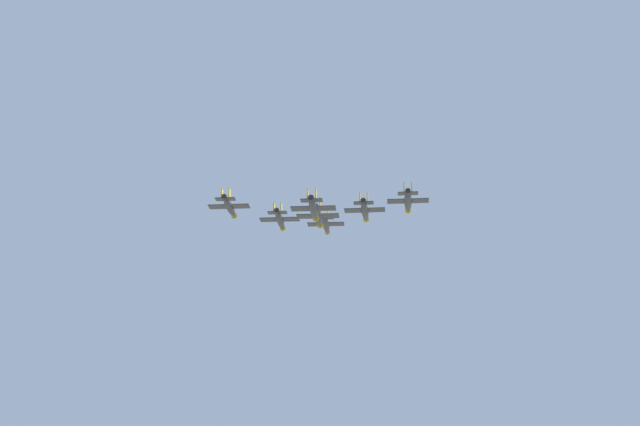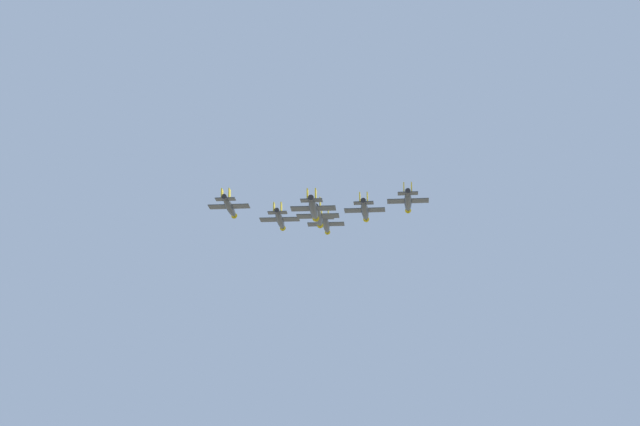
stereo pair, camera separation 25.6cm
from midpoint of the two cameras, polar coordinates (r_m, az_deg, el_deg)
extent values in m
ellipsoid|color=#2D3338|center=(302.08, 0.37, -0.67)|extent=(15.61, 2.98, 2.00)
cone|color=gold|center=(310.32, 0.46, -1.15)|extent=(2.10, 1.82, 1.70)
ellipsoid|color=#334751|center=(305.56, 0.41, -0.73)|extent=(2.75, 1.66, 1.16)
cube|color=#2D3338|center=(301.31, 0.37, -0.64)|extent=(4.25, 11.29, 0.20)
cube|color=gold|center=(301.64, -0.58, -0.65)|extent=(3.24, 0.98, 0.24)
cube|color=gold|center=(301.10, 1.31, -0.61)|extent=(3.24, 0.98, 0.24)
cube|color=#2D3338|center=(295.89, 0.30, -0.28)|extent=(2.77, 5.47, 0.20)
cube|color=gold|center=(296.69, 0.11, -0.04)|extent=(2.23, 0.41, 2.88)
cube|color=gold|center=(296.58, 0.50, -0.03)|extent=(2.23, 0.41, 2.88)
cylinder|color=black|center=(294.29, 0.28, -0.18)|extent=(1.20, 1.46, 1.40)
ellipsoid|color=#2D3338|center=(288.69, -2.27, -0.40)|extent=(16.07, 3.15, 2.05)
cone|color=gold|center=(297.11, -2.09, -0.93)|extent=(2.17, 1.88, 1.74)
ellipsoid|color=#334751|center=(292.25, -2.19, -0.47)|extent=(2.84, 1.73, 1.20)
cube|color=#2D3338|center=(287.90, -2.28, -0.37)|extent=(4.43, 11.63, 0.21)
cube|color=gold|center=(288.50, -3.30, -0.38)|extent=(3.33, 1.02, 0.25)
cube|color=gold|center=(287.43, -1.27, -0.34)|extent=(3.33, 1.02, 0.25)
cube|color=#2D3338|center=(282.36, -2.41, 0.02)|extent=(2.88, 5.63, 0.21)
cube|color=gold|center=(283.24, -2.61, 0.28)|extent=(2.29, 0.43, 2.96)
cube|color=gold|center=(283.02, -2.19, 0.29)|extent=(2.29, 0.43, 2.96)
cylinder|color=black|center=(280.73, -2.45, 0.13)|extent=(1.24, 1.51, 1.44)
ellipsoid|color=#2D3338|center=(287.54, 2.60, 0.13)|extent=(16.46, 3.60, 2.10)
cone|color=gold|center=(296.18, 2.68, -0.42)|extent=(2.26, 1.97, 1.79)
ellipsoid|color=#334751|center=(291.19, 2.63, 0.06)|extent=(2.93, 1.83, 1.23)
cube|color=#2D3338|center=(286.73, 2.59, 0.16)|extent=(4.80, 11.97, 0.21)
cube|color=gold|center=(287.01, 1.54, 0.14)|extent=(3.42, 1.12, 0.25)
cube|color=gold|center=(286.57, 3.64, 0.20)|extent=(3.42, 1.12, 0.25)
cube|color=#2D3338|center=(281.04, 2.53, 0.57)|extent=(3.07, 5.82, 0.21)
cube|color=gold|center=(281.89, 2.31, 0.84)|extent=(2.35, 0.49, 3.03)
cube|color=gold|center=(281.80, 2.74, 0.85)|extent=(2.35, 0.49, 3.03)
cylinder|color=black|center=(279.37, 2.51, 0.69)|extent=(1.30, 1.57, 1.47)
ellipsoid|color=#2D3338|center=(276.69, -5.15, 0.34)|extent=(15.91, 3.35, 2.03)
cone|color=gold|center=(284.92, -4.85, -0.22)|extent=(2.17, 1.89, 1.73)
ellipsoid|color=#334751|center=(280.18, -5.02, 0.26)|extent=(2.83, 1.75, 1.18)
cube|color=#2D3338|center=(275.92, -5.17, 0.37)|extent=(4.55, 11.55, 0.20)
cube|color=gold|center=(276.84, -6.21, 0.35)|extent=(3.30, 1.06, 0.24)
cube|color=gold|center=(275.13, -4.13, 0.41)|extent=(3.30, 1.06, 0.24)
cube|color=#2D3338|center=(270.52, -5.38, 0.79)|extent=(2.93, 5.61, 0.20)
cube|color=gold|center=(271.47, -5.57, 1.06)|extent=(2.27, 0.46, 2.93)
cube|color=gold|center=(271.12, -5.15, 1.07)|extent=(2.27, 0.46, 2.93)
cylinder|color=black|center=(268.93, -5.45, 0.91)|extent=(1.24, 1.51, 1.42)
ellipsoid|color=#2D3338|center=(272.94, 5.06, 0.66)|extent=(15.85, 3.41, 2.02)
cone|color=gold|center=(281.25, 5.07, 0.08)|extent=(2.17, 1.89, 1.72)
ellipsoid|color=#334751|center=(276.46, 5.06, 0.58)|extent=(2.82, 1.75, 1.18)
cube|color=#2D3338|center=(272.16, 5.06, 0.69)|extent=(4.58, 11.51, 0.20)
cube|color=gold|center=(272.20, 3.99, 0.67)|extent=(3.29, 1.07, 0.24)
cube|color=gold|center=(272.25, 6.12, 0.73)|extent=(3.29, 1.07, 0.24)
cube|color=#2D3338|center=(266.70, 5.05, 1.12)|extent=(2.94, 5.59, 0.20)
cube|color=gold|center=(267.48, 4.83, 1.39)|extent=(2.26, 0.47, 2.92)
cube|color=gold|center=(267.49, 5.26, 1.40)|extent=(2.26, 0.47, 2.92)
cylinder|color=black|center=(265.09, 5.05, 1.24)|extent=(1.24, 1.51, 1.42)
ellipsoid|color=#2D3338|center=(272.60, -0.08, -0.20)|extent=(16.26, 3.28, 2.08)
cone|color=gold|center=(281.14, 0.06, -0.77)|extent=(2.20, 1.92, 1.77)
ellipsoid|color=#334751|center=(276.21, -0.02, -0.28)|extent=(2.88, 1.76, 1.21)
cube|color=#2D3338|center=(271.80, -0.09, -0.17)|extent=(4.55, 11.78, 0.21)
cube|color=gold|center=(272.24, -1.18, -0.19)|extent=(3.37, 1.05, 0.25)
cube|color=gold|center=(271.49, 1.00, -0.14)|extent=(3.37, 1.05, 0.25)
cube|color=#2D3338|center=(266.18, -0.19, 0.25)|extent=(2.95, 5.71, 0.21)
cube|color=gold|center=(267.05, -0.41, 0.53)|extent=(2.32, 0.45, 3.00)
cube|color=gold|center=(266.90, 0.04, 0.54)|extent=(2.32, 0.45, 3.00)
cylinder|color=black|center=(264.53, -0.22, 0.37)|extent=(1.26, 1.54, 1.45)
ellipsoid|color=#2D3338|center=(258.12, -0.34, 0.23)|extent=(16.34, 3.21, 2.09)
cone|color=gold|center=(266.69, -0.20, -0.39)|extent=(2.21, 1.91, 1.77)
ellipsoid|color=#334751|center=(261.75, -0.29, 0.14)|extent=(2.89, 1.75, 1.22)
cube|color=#2D3338|center=(257.32, -0.36, 0.26)|extent=(4.51, 11.83, 0.21)
cube|color=gold|center=(257.76, -1.51, 0.25)|extent=(3.39, 1.04, 0.25)
cube|color=gold|center=(257.02, 0.80, 0.30)|extent=(3.39, 1.04, 0.25)
cube|color=#2D3338|center=(251.68, -0.46, 0.72)|extent=(2.93, 5.73, 0.21)
cube|color=gold|center=(252.56, -0.69, 1.02)|extent=(2.33, 0.44, 3.02)
cube|color=gold|center=(252.41, -0.22, 1.03)|extent=(2.33, 0.44, 3.02)
cylinder|color=black|center=(250.02, -0.49, 0.85)|extent=(1.26, 1.54, 1.46)
camera|label=1|loc=(0.13, -89.97, -0.01)|focal=56.18mm
camera|label=2|loc=(0.13, 90.03, 0.01)|focal=56.18mm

